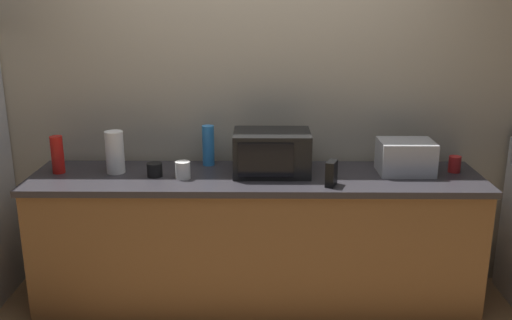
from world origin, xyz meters
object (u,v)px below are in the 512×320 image
(bottle_spray_cleaner, at_px, (208,145))
(mug_white, at_px, (183,170))
(microwave, at_px, (272,153))
(bottle_hot_sauce, at_px, (57,155))
(cordless_phone, at_px, (331,173))
(mug_black, at_px, (155,170))
(mug_red, at_px, (455,164))
(paper_towel_roll, at_px, (115,152))
(toaster_oven, at_px, (406,157))

(bottle_spray_cleaner, bearing_deg, mug_white, -114.10)
(microwave, height_order, bottle_hot_sauce, microwave)
(bottle_spray_cleaner, distance_m, mug_white, 0.33)
(mug_white, bearing_deg, bottle_hot_sauce, 172.25)
(microwave, xyz_separation_m, cordless_phone, (0.35, -0.24, -0.06))
(mug_black, height_order, mug_white, mug_white)
(microwave, xyz_separation_m, bottle_hot_sauce, (-1.36, -0.01, -0.02))
(mug_red, height_order, mug_black, mug_red)
(mug_red, bearing_deg, paper_towel_roll, -179.17)
(bottle_spray_cleaner, xyz_separation_m, bottle_hot_sauce, (-0.94, -0.19, -0.01))
(paper_towel_roll, height_order, bottle_hot_sauce, paper_towel_roll)
(mug_black, bearing_deg, cordless_phone, -8.83)
(cordless_phone, relative_size, mug_white, 1.38)
(toaster_oven, height_order, bottle_spray_cleaner, bottle_spray_cleaner)
(paper_towel_roll, relative_size, cordless_phone, 1.80)
(bottle_hot_sauce, bearing_deg, mug_black, -6.23)
(microwave, distance_m, paper_towel_roll, 0.99)
(bottle_hot_sauce, relative_size, mug_red, 2.31)
(microwave, relative_size, mug_white, 4.43)
(microwave, relative_size, bottle_hot_sauce, 2.00)
(mug_black, bearing_deg, paper_towel_roll, 163.77)
(bottle_spray_cleaner, distance_m, mug_red, 1.60)
(cordless_phone, distance_m, bottle_hot_sauce, 1.72)
(toaster_oven, relative_size, bottle_hot_sauce, 1.42)
(microwave, bearing_deg, mug_red, 1.64)
(cordless_phone, relative_size, bottle_spray_cleaner, 0.56)
(bottle_hot_sauce, bearing_deg, microwave, 0.24)
(bottle_hot_sauce, xyz_separation_m, mug_white, (0.81, -0.11, -0.07))
(mug_white, bearing_deg, toaster_oven, 5.23)
(toaster_oven, distance_m, bottle_hot_sauce, 2.21)
(bottle_hot_sauce, bearing_deg, cordless_phone, -7.88)
(toaster_oven, bearing_deg, microwave, -179.18)
(bottle_hot_sauce, height_order, mug_white, bottle_hot_sauce)
(microwave, distance_m, mug_black, 0.74)
(paper_towel_roll, xyz_separation_m, cordless_phone, (1.34, -0.24, -0.06))
(bottle_spray_cleaner, bearing_deg, paper_towel_roll, -162.83)
(mug_white, bearing_deg, mug_red, 4.96)
(paper_towel_roll, height_order, bottle_spray_cleaner, paper_towel_roll)
(bottle_hot_sauce, xyz_separation_m, mug_black, (0.63, -0.07, -0.08))
(cordless_phone, bearing_deg, mug_red, 39.19)
(paper_towel_roll, xyz_separation_m, mug_white, (0.44, -0.12, -0.08))
(toaster_oven, distance_m, bottle_spray_cleaner, 1.28)
(bottle_hot_sauce, relative_size, mug_black, 2.50)
(toaster_oven, distance_m, mug_black, 1.58)
(microwave, height_order, bottle_spray_cleaner, microwave)
(cordless_phone, bearing_deg, bottle_hot_sauce, -167.26)
(bottle_spray_cleaner, distance_m, bottle_hot_sauce, 0.96)
(paper_towel_roll, bearing_deg, mug_white, -14.87)
(toaster_oven, xyz_separation_m, cordless_phone, (-0.50, -0.25, -0.03))
(paper_towel_roll, bearing_deg, bottle_spray_cleaner, 17.17)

